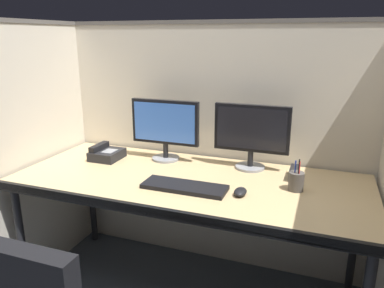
# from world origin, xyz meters

# --- Properties ---
(cubicle_partition_rear) EXTENTS (2.21, 0.06, 1.57)m
(cubicle_partition_rear) POSITION_xyz_m (0.00, 0.74, 0.79)
(cubicle_partition_rear) COLOR beige
(cubicle_partition_rear) RESTS_ON ground
(cubicle_partition_left) EXTENTS (0.06, 1.41, 1.57)m
(cubicle_partition_left) POSITION_xyz_m (-0.99, 0.20, 0.79)
(cubicle_partition_left) COLOR beige
(cubicle_partition_left) RESTS_ON ground
(desk) EXTENTS (1.90, 0.80, 0.74)m
(desk) POSITION_xyz_m (0.00, 0.29, 0.69)
(desk) COLOR tan
(desk) RESTS_ON ground
(monitor_left) EXTENTS (0.43, 0.17, 0.37)m
(monitor_left) POSITION_xyz_m (-0.25, 0.55, 0.96)
(monitor_left) COLOR gray
(monitor_left) RESTS_ON desk
(monitor_right) EXTENTS (0.43, 0.17, 0.37)m
(monitor_right) POSITION_xyz_m (0.28, 0.57, 0.96)
(monitor_right) COLOR gray
(monitor_right) RESTS_ON desk
(keyboard_main) EXTENTS (0.43, 0.15, 0.02)m
(keyboard_main) POSITION_xyz_m (0.03, 0.16, 0.75)
(keyboard_main) COLOR black
(keyboard_main) RESTS_ON desk
(computer_mouse) EXTENTS (0.06, 0.10, 0.04)m
(computer_mouse) POSITION_xyz_m (0.31, 0.18, 0.76)
(computer_mouse) COLOR black
(computer_mouse) RESTS_ON desk
(desk_phone) EXTENTS (0.17, 0.19, 0.09)m
(desk_phone) POSITION_xyz_m (-0.60, 0.43, 0.77)
(desk_phone) COLOR black
(desk_phone) RESTS_ON desk
(red_stapler) EXTENTS (0.04, 0.15, 0.06)m
(red_stapler) POSITION_xyz_m (0.53, 0.50, 0.77)
(red_stapler) COLOR black
(red_stapler) RESTS_ON desk
(pen_cup) EXTENTS (0.08, 0.08, 0.17)m
(pen_cup) POSITION_xyz_m (0.56, 0.33, 0.79)
(pen_cup) COLOR #4C4742
(pen_cup) RESTS_ON desk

